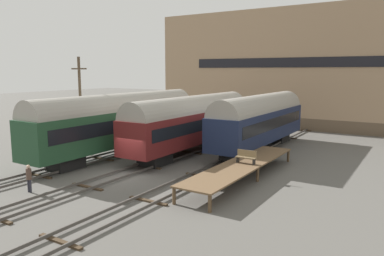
{
  "coord_description": "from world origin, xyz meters",
  "views": [
    {
      "loc": [
        17.7,
        -18.81,
        7.3
      ],
      "look_at": [
        0.0,
        9.46,
        2.2
      ],
      "focal_mm": 35.0,
      "sensor_mm": 36.0,
      "label": 1
    }
  ],
  "objects_px": {
    "utility_pole": "(81,104)",
    "bench": "(246,156)",
    "train_car_navy": "(260,119)",
    "train_car_green": "(121,120)",
    "person_worker": "(29,176)",
    "train_car_maroon": "(192,120)"
  },
  "relations": [
    {
      "from": "train_car_green",
      "to": "utility_pole",
      "type": "bearing_deg",
      "value": -148.34
    },
    {
      "from": "person_worker",
      "to": "utility_pole",
      "type": "xyz_separation_m",
      "value": [
        -5.59,
        9.14,
        3.38
      ]
    },
    {
      "from": "utility_pole",
      "to": "bench",
      "type": "bearing_deg",
      "value": 2.18
    },
    {
      "from": "train_car_maroon",
      "to": "person_worker",
      "type": "relative_size",
      "value": 9.89
    },
    {
      "from": "train_car_green",
      "to": "person_worker",
      "type": "relative_size",
      "value": 10.97
    },
    {
      "from": "train_car_green",
      "to": "train_car_navy",
      "type": "distance_m",
      "value": 12.61
    },
    {
      "from": "train_car_green",
      "to": "train_car_navy",
      "type": "height_order",
      "value": "train_car_green"
    },
    {
      "from": "train_car_navy",
      "to": "bench",
      "type": "distance_m",
      "value": 9.72
    },
    {
      "from": "train_car_maroon",
      "to": "train_car_navy",
      "type": "distance_m",
      "value": 6.27
    },
    {
      "from": "train_car_green",
      "to": "person_worker",
      "type": "xyz_separation_m",
      "value": [
        2.63,
        -10.97,
        -2.04
      ]
    },
    {
      "from": "train_car_maroon",
      "to": "train_car_navy",
      "type": "xyz_separation_m",
      "value": [
        4.88,
        3.93,
        0.01
      ]
    },
    {
      "from": "train_car_green",
      "to": "person_worker",
      "type": "distance_m",
      "value": 11.46
    },
    {
      "from": "bench",
      "to": "person_worker",
      "type": "height_order",
      "value": "bench"
    },
    {
      "from": "person_worker",
      "to": "bench",
      "type": "bearing_deg",
      "value": 44.49
    },
    {
      "from": "bench",
      "to": "utility_pole",
      "type": "height_order",
      "value": "utility_pole"
    },
    {
      "from": "train_car_navy",
      "to": "person_worker",
      "type": "distance_m",
      "value": 20.33
    },
    {
      "from": "train_car_maroon",
      "to": "train_car_green",
      "type": "relative_size",
      "value": 0.9
    },
    {
      "from": "train_car_navy",
      "to": "person_worker",
      "type": "relative_size",
      "value": 9.16
    },
    {
      "from": "train_car_green",
      "to": "bench",
      "type": "height_order",
      "value": "train_car_green"
    },
    {
      "from": "train_car_navy",
      "to": "person_worker",
      "type": "xyz_separation_m",
      "value": [
        -7.14,
        -18.94,
        -1.88
      ]
    },
    {
      "from": "train_car_maroon",
      "to": "bench",
      "type": "xyz_separation_m",
      "value": [
        7.65,
        -5.28,
        -1.36
      ]
    },
    {
      "from": "person_worker",
      "to": "train_car_green",
      "type": "bearing_deg",
      "value": 103.47
    }
  ]
}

